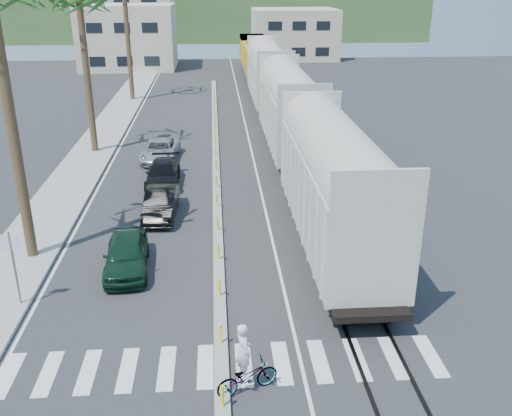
{
  "coord_description": "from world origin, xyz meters",
  "views": [
    {
      "loc": [
        0.01,
        -16.68,
        11.27
      ],
      "look_at": [
        1.68,
        6.07,
        2.0
      ],
      "focal_mm": 40.0,
      "sensor_mm": 36.0,
      "label": 1
    }
  ],
  "objects_px": {
    "street_sign": "(13,259)",
    "car_lead": "(126,254)",
    "car_second": "(161,203)",
    "cyclist": "(246,371)"
  },
  "relations": [
    {
      "from": "car_second",
      "to": "cyclist",
      "type": "xyz_separation_m",
      "value": [
        3.54,
        -13.49,
        0.01
      ]
    },
    {
      "from": "car_second",
      "to": "cyclist",
      "type": "height_order",
      "value": "cyclist"
    },
    {
      "from": "cyclist",
      "to": "street_sign",
      "type": "bearing_deg",
      "value": 35.73
    },
    {
      "from": "street_sign",
      "to": "car_lead",
      "type": "distance_m",
      "value": 4.54
    },
    {
      "from": "street_sign",
      "to": "cyclist",
      "type": "relative_size",
      "value": 1.27
    },
    {
      "from": "car_lead",
      "to": "cyclist",
      "type": "height_order",
      "value": "cyclist"
    },
    {
      "from": "car_second",
      "to": "cyclist",
      "type": "distance_m",
      "value": 13.94
    },
    {
      "from": "car_second",
      "to": "cyclist",
      "type": "relative_size",
      "value": 1.84
    },
    {
      "from": "car_lead",
      "to": "car_second",
      "type": "height_order",
      "value": "car_lead"
    },
    {
      "from": "car_lead",
      "to": "cyclist",
      "type": "relative_size",
      "value": 1.87
    }
  ]
}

